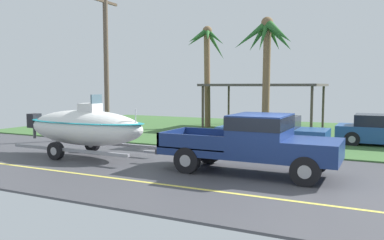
{
  "coord_description": "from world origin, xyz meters",
  "views": [
    {
      "loc": [
        2.53,
        -10.73,
        2.65
      ],
      "look_at": [
        -3.51,
        1.61,
        1.44
      ],
      "focal_mm": 36.68,
      "sensor_mm": 36.0,
      "label": 1
    }
  ],
  "objects_px": {
    "pickup_truck_towing": "(259,141)",
    "utility_pole": "(106,62)",
    "palm_tree_mid": "(268,48)",
    "palm_tree_near_left": "(207,54)",
    "parked_sedan_near": "(271,132)",
    "boat_on_trailer": "(85,127)",
    "carport_awning": "(265,86)"
  },
  "relations": [
    {
      "from": "pickup_truck_towing",
      "to": "utility_pole",
      "type": "height_order",
      "value": "utility_pole"
    },
    {
      "from": "palm_tree_mid",
      "to": "utility_pole",
      "type": "bearing_deg",
      "value": -159.02
    },
    {
      "from": "palm_tree_near_left",
      "to": "parked_sedan_near",
      "type": "bearing_deg",
      "value": -46.85
    },
    {
      "from": "parked_sedan_near",
      "to": "boat_on_trailer",
      "type": "bearing_deg",
      "value": -138.98
    },
    {
      "from": "pickup_truck_towing",
      "to": "utility_pole",
      "type": "relative_size",
      "value": 0.76
    },
    {
      "from": "boat_on_trailer",
      "to": "palm_tree_mid",
      "type": "xyz_separation_m",
      "value": [
        4.98,
        7.07,
        3.32
      ]
    },
    {
      "from": "boat_on_trailer",
      "to": "carport_awning",
      "type": "height_order",
      "value": "carport_awning"
    },
    {
      "from": "carport_awning",
      "to": "palm_tree_near_left",
      "type": "distance_m",
      "value": 4.09
    },
    {
      "from": "carport_awning",
      "to": "palm_tree_near_left",
      "type": "bearing_deg",
      "value": -171.69
    },
    {
      "from": "carport_awning",
      "to": "utility_pole",
      "type": "relative_size",
      "value": 0.91
    },
    {
      "from": "parked_sedan_near",
      "to": "carport_awning",
      "type": "distance_m",
      "value": 7.17
    },
    {
      "from": "pickup_truck_towing",
      "to": "parked_sedan_near",
      "type": "xyz_separation_m",
      "value": [
        -0.95,
        4.99,
        -0.33
      ]
    },
    {
      "from": "carport_awning",
      "to": "utility_pole",
      "type": "xyz_separation_m",
      "value": [
        -5.94,
        -7.28,
        1.18
      ]
    },
    {
      "from": "utility_pole",
      "to": "pickup_truck_towing",
      "type": "bearing_deg",
      "value": -25.35
    },
    {
      "from": "carport_awning",
      "to": "palm_tree_mid",
      "type": "relative_size",
      "value": 1.13
    },
    {
      "from": "parked_sedan_near",
      "to": "carport_awning",
      "type": "xyz_separation_m",
      "value": [
        -2.13,
        6.56,
        1.95
      ]
    },
    {
      "from": "parked_sedan_near",
      "to": "palm_tree_near_left",
      "type": "height_order",
      "value": "palm_tree_near_left"
    },
    {
      "from": "boat_on_trailer",
      "to": "utility_pole",
      "type": "height_order",
      "value": "utility_pole"
    },
    {
      "from": "boat_on_trailer",
      "to": "utility_pole",
      "type": "bearing_deg",
      "value": 118.58
    },
    {
      "from": "parked_sedan_near",
      "to": "palm_tree_mid",
      "type": "height_order",
      "value": "palm_tree_mid"
    },
    {
      "from": "palm_tree_near_left",
      "to": "palm_tree_mid",
      "type": "xyz_separation_m",
      "value": [
        4.91,
        -3.96,
        -0.19
      ]
    },
    {
      "from": "pickup_truck_towing",
      "to": "palm_tree_near_left",
      "type": "xyz_separation_m",
      "value": [
        -6.62,
        11.03,
        3.6
      ]
    },
    {
      "from": "parked_sedan_near",
      "to": "utility_pole",
      "type": "xyz_separation_m",
      "value": [
        -8.06,
        -0.72,
        3.13
      ]
    },
    {
      "from": "utility_pole",
      "to": "boat_on_trailer",
      "type": "bearing_deg",
      "value": -61.42
    },
    {
      "from": "pickup_truck_towing",
      "to": "parked_sedan_near",
      "type": "relative_size",
      "value": 1.23
    },
    {
      "from": "pickup_truck_towing",
      "to": "palm_tree_near_left",
      "type": "height_order",
      "value": "palm_tree_near_left"
    },
    {
      "from": "parked_sedan_near",
      "to": "pickup_truck_towing",
      "type": "bearing_deg",
      "value": -79.17
    },
    {
      "from": "palm_tree_near_left",
      "to": "palm_tree_mid",
      "type": "distance_m",
      "value": 6.31
    },
    {
      "from": "boat_on_trailer",
      "to": "parked_sedan_near",
      "type": "height_order",
      "value": "boat_on_trailer"
    },
    {
      "from": "palm_tree_mid",
      "to": "pickup_truck_towing",
      "type": "bearing_deg",
      "value": -76.38
    },
    {
      "from": "boat_on_trailer",
      "to": "carport_awning",
      "type": "distance_m",
      "value": 12.2
    },
    {
      "from": "palm_tree_near_left",
      "to": "carport_awning",
      "type": "bearing_deg",
      "value": 8.31
    }
  ]
}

